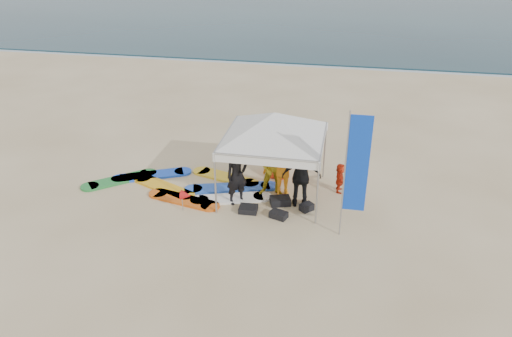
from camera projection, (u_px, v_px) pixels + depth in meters
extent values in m
plane|color=beige|center=(209.00, 259.00, 11.84)|extent=(120.00, 120.00, 0.00)
cube|color=silver|center=(299.00, 64.00, 27.80)|extent=(160.00, 1.20, 0.01)
imported|color=black|center=(237.00, 175.00, 13.84)|extent=(0.76, 0.73, 1.76)
imported|color=gold|center=(275.00, 166.00, 14.18)|extent=(1.00, 0.83, 1.88)
imported|color=orange|center=(283.00, 166.00, 14.25)|extent=(1.19, 0.68, 1.84)
imported|color=black|center=(301.00, 176.00, 13.68)|extent=(1.12, 0.58, 1.83)
imported|color=#FD3B16|center=(278.00, 154.00, 15.23)|extent=(0.81, 0.56, 1.59)
imported|color=red|center=(340.00, 178.00, 14.60)|extent=(0.29, 0.84, 0.90)
cylinder|color=#A5A5A8|center=(238.00, 144.00, 15.69)|extent=(0.05, 0.05, 1.81)
cylinder|color=#A5A5A8|center=(325.00, 151.00, 15.23)|extent=(0.05, 0.05, 1.81)
cylinder|color=#A5A5A8|center=(215.00, 184.00, 13.31)|extent=(0.05, 0.05, 1.81)
cylinder|color=#A5A5A8|center=(317.00, 194.00, 12.84)|extent=(0.05, 0.05, 1.81)
cube|color=white|center=(266.00, 162.00, 12.72)|extent=(2.82, 0.02, 0.24)
cube|color=white|center=(281.00, 123.00, 15.11)|extent=(2.82, 0.02, 0.24)
cube|color=white|center=(227.00, 137.00, 14.15)|extent=(0.02, 2.82, 0.24)
cube|color=white|center=(323.00, 145.00, 13.68)|extent=(0.02, 2.82, 0.24)
pyramid|color=white|center=(275.00, 112.00, 13.54)|extent=(3.84, 3.84, 0.72)
cylinder|color=#A5A5A8|center=(344.00, 176.00, 12.04)|extent=(0.04, 0.04, 3.36)
cube|color=blue|center=(358.00, 165.00, 11.84)|extent=(0.53, 0.03, 2.50)
cylinder|color=#A5A5A8|center=(182.00, 201.00, 13.69)|extent=(0.02, 0.02, 0.60)
cone|color=red|center=(186.00, 195.00, 13.58)|extent=(0.28, 0.28, 0.28)
cube|color=black|center=(280.00, 201.00, 14.08)|extent=(0.65, 0.52, 0.22)
cube|color=black|center=(279.00, 215.00, 13.46)|extent=(0.53, 0.44, 0.18)
cube|color=black|center=(248.00, 209.00, 13.74)|extent=(0.51, 0.42, 0.16)
cube|color=black|center=(307.00, 207.00, 13.80)|extent=(0.44, 0.44, 0.20)
cube|color=#D85A12|center=(184.00, 200.00, 14.28)|extent=(1.81, 0.92, 0.07)
cube|color=blue|center=(232.00, 188.00, 14.93)|extent=(2.34, 1.17, 0.07)
cube|color=white|center=(231.00, 199.00, 14.35)|extent=(1.90, 1.08, 0.07)
cube|color=#F1AA19|center=(163.00, 187.00, 14.96)|extent=(1.89, 1.27, 0.07)
cube|color=blue|center=(152.00, 175.00, 15.65)|extent=(2.00, 1.33, 0.07)
cube|color=yellow|center=(225.00, 177.00, 15.53)|extent=(1.84, 1.03, 0.07)
cube|color=#238235|center=(120.00, 180.00, 15.37)|extent=(1.73, 1.59, 0.07)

